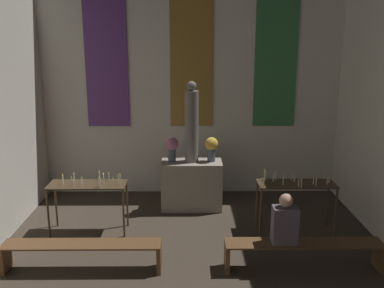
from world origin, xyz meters
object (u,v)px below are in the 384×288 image
object	(u,v)px
flower_vase_left	(172,147)
candle_rack_left	(88,190)
statue	(192,124)
pew_back_right	(304,249)
candle_rack_right	(296,189)
altar	(192,184)
person_seated	(285,222)
pew_back_left	(82,250)
flower_vase_right	(211,147)

from	to	relation	value
flower_vase_left	candle_rack_left	size ratio (longest dim) A/B	0.36
statue	pew_back_right	size ratio (longest dim) A/B	0.68
statue	candle_rack_right	bearing A→B (deg)	-31.40
altar	candle_rack_right	size ratio (longest dim) A/B	0.89
statue	candle_rack_left	size ratio (longest dim) A/B	1.18
candle_rack_left	person_seated	bearing A→B (deg)	-22.74
flower_vase_left	altar	bearing A→B (deg)	0.00
altar	pew_back_left	bearing A→B (deg)	-123.87
flower_vase_right	candle_rack_right	world-z (taller)	flower_vase_right
altar	pew_back_right	xyz separation A→B (m)	(1.62, -2.41, -0.15)
pew_back_left	candle_rack_left	bearing A→B (deg)	97.99
flower_vase_left	candle_rack_right	size ratio (longest dim) A/B	0.36
pew_back_left	pew_back_right	xyz separation A→B (m)	(3.23, 0.00, 0.00)
altar	flower_vase_right	distance (m)	0.87
flower_vase_left	candle_rack_right	bearing A→B (deg)	-26.68
altar	flower_vase_left	world-z (taller)	flower_vase_left
altar	statue	distance (m)	1.22
statue	person_seated	bearing A→B (deg)	-61.28
altar	person_seated	size ratio (longest dim) A/B	1.59
altar	pew_back_right	distance (m)	2.90
flower_vase_left	candle_rack_right	world-z (taller)	flower_vase_left
pew_back_left	pew_back_right	size ratio (longest dim) A/B	1.00
candle_rack_left	person_seated	distance (m)	3.38
statue	pew_back_left	size ratio (longest dim) A/B	0.68
statue	flower_vase_right	size ratio (longest dim) A/B	3.25
statue	pew_back_right	bearing A→B (deg)	-56.13
altar	candle_rack_left	bearing A→B (deg)	-148.54
statue	pew_back_right	xyz separation A→B (m)	(1.62, -2.41, -1.38)
candle_rack_left	pew_back_left	size ratio (longest dim) A/B	0.58
altar	flower_vase_left	distance (m)	0.87
flower_vase_right	person_seated	distance (m)	2.63
candle_rack_left	person_seated	world-z (taller)	person_seated
statue	candle_rack_left	world-z (taller)	statue
flower_vase_right	candle_rack_left	distance (m)	2.49
flower_vase_left	person_seated	xyz separation A→B (m)	(1.71, -2.41, -0.50)
altar	candle_rack_right	bearing A→B (deg)	-31.40
statue	person_seated	distance (m)	2.90
candle_rack_left	pew_back_right	world-z (taller)	candle_rack_left
candle_rack_right	person_seated	xyz separation A→B (m)	(-0.48, -1.31, -0.02)
altar	statue	bearing A→B (deg)	0.00
altar	statue	xyz separation A→B (m)	(0.00, 0.00, 1.22)
flower_vase_right	candle_rack_right	xyz separation A→B (m)	(1.41, -1.10, -0.48)
statue	pew_back_left	distance (m)	3.21
statue	candle_rack_right	distance (m)	2.30
pew_back_right	altar	bearing A→B (deg)	123.87
candle_rack_right	person_seated	distance (m)	1.39
flower_vase_right	candle_rack_right	size ratio (longest dim) A/B	0.36
candle_rack_left	pew_back_left	bearing A→B (deg)	-82.01
pew_back_left	flower_vase_right	bearing A→B (deg)	50.25
flower_vase_left	flower_vase_right	bearing A→B (deg)	0.00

